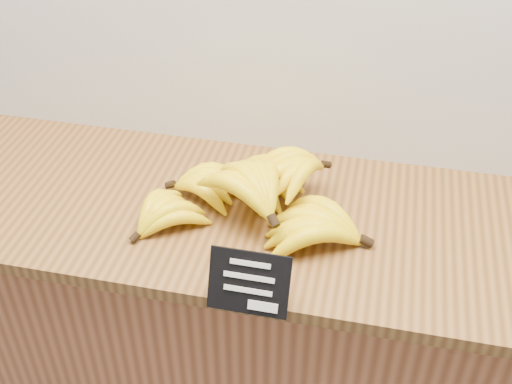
% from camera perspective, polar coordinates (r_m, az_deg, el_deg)
% --- Properties ---
extents(counter, '(1.51, 0.50, 0.90)m').
position_cam_1_polar(counter, '(1.74, 0.37, -14.07)').
color(counter, '#A75E35').
rests_on(counter, ground).
extents(counter_top, '(1.55, 0.54, 0.03)m').
position_cam_1_polar(counter_top, '(1.40, 0.44, -2.19)').
color(counter_top, brown).
rests_on(counter_top, counter).
extents(chalkboard_sign, '(0.15, 0.05, 0.11)m').
position_cam_1_polar(chalkboard_sign, '(1.15, -0.64, -8.09)').
color(chalkboard_sign, black).
rests_on(chalkboard_sign, counter_top).
extents(banana_pile, '(0.54, 0.41, 0.13)m').
position_cam_1_polar(banana_pile, '(1.35, -0.03, -0.26)').
color(banana_pile, '#FFE50A').
rests_on(banana_pile, counter_top).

